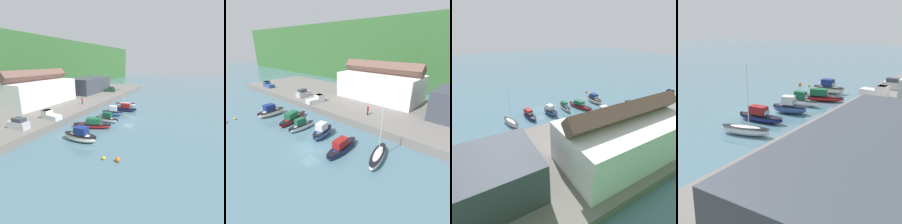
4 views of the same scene
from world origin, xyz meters
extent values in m
plane|color=slate|center=(0.00, 0.00, 0.00)|extent=(320.00, 320.00, 0.00)
cube|color=slate|center=(0.00, 22.82, 0.77)|extent=(101.79, 23.75, 1.55)
cube|color=white|center=(-3.32, 27.74, 4.96)|extent=(21.38, 11.13, 6.82)
cube|color=brown|center=(-3.32, 27.74, 10.02)|extent=(21.81, 3.30, 3.30)
cube|color=#3D424C|center=(20.95, 25.20, 4.51)|extent=(19.36, 9.95, 5.93)
cube|color=slate|center=(20.95, 20.28, 4.51)|extent=(18.39, 0.10, 3.56)
ellipsoid|color=white|center=(-17.49, 2.98, 0.74)|extent=(2.40, 6.47, 1.49)
ellipsoid|color=black|center=(-17.49, 2.98, 1.27)|extent=(2.49, 6.60, 0.12)
cube|color=navy|center=(-17.49, 2.66, 2.13)|extent=(1.77, 2.27, 1.27)
cube|color=#8CA5B2|center=(-17.50, 3.94, 1.93)|extent=(1.57, 0.12, 0.64)
cube|color=black|center=(-17.45, -0.08, 1.04)|extent=(0.36, 0.28, 0.56)
ellipsoid|color=red|center=(-10.95, 4.55, 0.52)|extent=(4.44, 8.57, 1.03)
ellipsoid|color=black|center=(-10.95, 4.55, 0.88)|extent=(4.57, 8.75, 0.12)
cube|color=#195638|center=(-10.82, 4.15, 1.61)|extent=(2.34, 3.24, 1.16)
cube|color=#8CA5B2|center=(-11.30, 5.69, 1.44)|extent=(1.35, 0.51, 0.58)
cube|color=black|center=(-9.77, 0.77, 0.72)|extent=(0.43, 0.37, 0.56)
ellipsoid|color=white|center=(-6.28, 3.37, 0.61)|extent=(1.49, 5.78, 1.22)
ellipsoid|color=black|center=(-6.28, 3.37, 1.03)|extent=(1.55, 5.89, 0.12)
cube|color=#195638|center=(-6.28, 3.08, 1.82)|extent=(1.09, 2.03, 1.20)
cube|color=#8CA5B2|center=(-6.27, 4.24, 1.64)|extent=(0.97, 0.11, 0.60)
cube|color=black|center=(-6.31, 0.63, 0.85)|extent=(0.36, 0.28, 0.56)
ellipsoid|color=#33568E|center=(-1.22, 4.23, 0.74)|extent=(3.17, 5.67, 1.49)
ellipsoid|color=black|center=(-1.22, 4.23, 1.27)|extent=(3.27, 5.79, 0.12)
cube|color=silver|center=(-1.15, 3.97, 2.13)|extent=(1.88, 2.17, 1.27)
cube|color=#8CA5B2|center=(-1.41, 5.03, 1.93)|extent=(1.31, 0.41, 0.64)
cube|color=black|center=(-0.62, 1.76, 1.04)|extent=(0.42, 0.36, 0.56)
ellipsoid|color=navy|center=(4.51, 3.00, 0.54)|extent=(2.42, 7.25, 1.09)
ellipsoid|color=black|center=(4.51, 3.00, 0.92)|extent=(2.51, 7.39, 0.12)
cube|color=maroon|center=(4.54, 2.65, 1.67)|extent=(1.58, 2.60, 1.17)
cube|color=#8CA5B2|center=(4.43, 4.04, 1.50)|extent=(1.24, 0.20, 0.59)
cube|color=black|center=(4.80, -0.37, 0.76)|extent=(0.38, 0.31, 0.56)
ellipsoid|color=white|center=(9.86, 4.73, 0.63)|extent=(3.17, 6.75, 1.26)
ellipsoid|color=black|center=(9.86, 4.73, 1.07)|extent=(3.27, 6.90, 0.12)
cylinder|color=silver|center=(9.74, 5.21, 5.07)|extent=(0.10, 0.10, 7.62)
cube|color=#B7B7BC|center=(-20.56, 14.86, 2.25)|extent=(2.03, 4.29, 1.40)
cube|color=#333842|center=(-20.54, 14.55, 3.33)|extent=(1.66, 2.39, 0.76)
cube|color=#2D4C84|center=(-38.34, 13.83, 2.10)|extent=(3.55, 2.08, 1.10)
cube|color=#2D4C84|center=(-40.37, 13.88, 2.50)|extent=(1.93, 1.94, 1.90)
cube|color=#2D333D|center=(-40.37, 13.88, 3.20)|extent=(1.66, 1.84, 0.50)
cube|color=silver|center=(-13.65, 12.68, 2.10)|extent=(2.35, 3.70, 1.10)
cube|color=silver|center=(-13.44, 14.70, 2.50)|extent=(2.09, 2.08, 1.90)
cube|color=#2D333D|center=(-13.44, 14.70, 3.20)|extent=(1.96, 1.80, 0.50)
cylinder|color=#232838|center=(1.18, 15.25, 1.97)|extent=(0.32, 0.32, 0.85)
cylinder|color=maroon|center=(1.18, 15.25, 2.92)|extent=(0.40, 0.40, 1.05)
sphere|color=tan|center=(1.18, 15.25, 3.57)|extent=(0.24, 0.24, 0.24)
sphere|color=yellow|center=(-21.23, -3.77, 0.26)|extent=(0.52, 0.52, 0.52)
sphere|color=orange|center=(-20.92, -5.89, 0.35)|extent=(0.70, 0.70, 0.70)
camera|label=1|loc=(-41.25, -14.49, 13.83)|focal=28.00mm
camera|label=2|loc=(19.77, -14.82, 15.83)|focal=28.00mm
camera|label=3|loc=(17.35, 44.09, 21.28)|focal=28.00mm
camera|label=4|loc=(37.76, 29.44, 13.72)|focal=50.00mm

